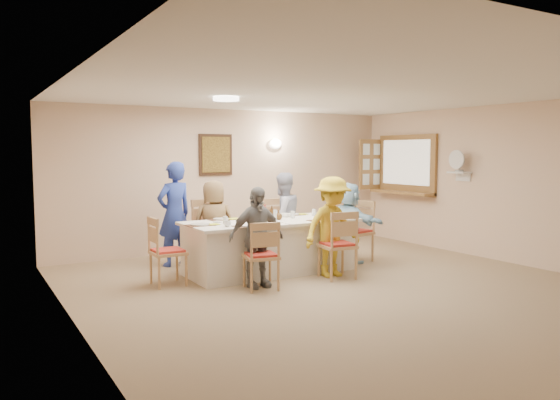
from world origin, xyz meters
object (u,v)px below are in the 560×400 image
diner_back_left (214,224)px  diner_right_end (349,222)px  desk_fan (458,164)px  chair_right_end (356,231)px  dining_table (271,246)px  chair_front_left (261,255)px  diner_front_right (332,227)px  caregiver (174,214)px  chair_back_right (279,229)px  diner_front_left (256,237)px  condiment_ketchup (265,212)px  diner_back_right (283,217)px  chair_back_left (211,233)px  chair_left_end (168,251)px  chair_front_right (337,244)px  serving_hatch (407,165)px

diner_back_left → diner_right_end: bearing=169.8°
desk_fan → chair_right_end: size_ratio=0.31×
dining_table → chair_front_left: chair_front_left is taller
dining_table → diner_front_right: bearing=-48.6°
dining_table → caregiver: size_ratio=1.57×
chair_back_right → diner_front_left: size_ratio=0.76×
diner_right_end → condiment_ketchup: (-1.49, 0.05, 0.24)m
diner_back_right → diner_right_end: size_ratio=1.12×
condiment_ketchup → diner_front_left: bearing=-125.8°
chair_right_end → diner_right_end: diner_right_end is taller
diner_front_right → caregiver: size_ratio=0.88×
diner_back_left → diner_right_end: (2.02, -0.68, -0.03)m
chair_right_end → diner_front_right: (-0.95, -0.68, 0.21)m
desk_fan → chair_front_left: desk_fan is taller
diner_front_right → diner_right_end: 1.07m
diner_right_end → chair_back_left: bearing=62.6°
chair_right_end → caregiver: (-2.60, 1.15, 0.31)m
diner_front_left → diner_right_end: size_ratio=1.03×
diner_front_right → diner_right_end: (0.82, 0.68, -0.07)m
chair_left_end → caregiver: (0.50, 1.15, 0.34)m
chair_left_end → chair_right_end: size_ratio=0.93×
chair_back_right → caregiver: size_ratio=0.62×
chair_left_end → diner_back_left: (0.95, 0.68, 0.21)m
diner_back_right → diner_front_left: diner_back_right is taller
diner_right_end → chair_left_end: bearing=84.2°
chair_right_end → diner_front_right: size_ratio=0.70×
chair_back_left → diner_front_right: 1.91m
diner_back_left → chair_front_left: bearing=98.4°
diner_back_left → condiment_ketchup: size_ratio=5.85×
dining_table → chair_left_end: chair_left_end is taller
diner_back_right → condiment_ketchup: (-0.67, -0.63, 0.17)m
desk_fan → diner_back_right: size_ratio=0.21×
chair_front_left → chair_back_left: bearing=-78.2°
chair_left_end → chair_back_right: bearing=-69.2°
desk_fan → diner_front_right: desk_fan is taller
chair_left_end → diner_front_left: size_ratio=0.70×
desk_fan → diner_front_right: (-2.84, -0.31, -0.85)m
chair_back_right → chair_front_right: size_ratio=1.04×
desk_fan → diner_front_left: bearing=-175.7°
diner_right_end → chair_back_right: bearing=39.9°
serving_hatch → chair_right_end: 2.44m
condiment_ketchup → serving_hatch: bearing=14.3°
dining_table → chair_back_right: size_ratio=2.55×
chair_back_right → diner_front_right: 1.49m
diner_front_left → diner_front_right: bearing=0.8°
desk_fan → diner_front_left: (-4.04, -0.31, -0.90)m
chair_back_left → diner_right_end: diner_right_end is taller
chair_left_end → diner_right_end: bearing=-89.6°
serving_hatch → chair_right_end: bearing=-154.0°
diner_right_end → caregiver: size_ratio=0.79×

